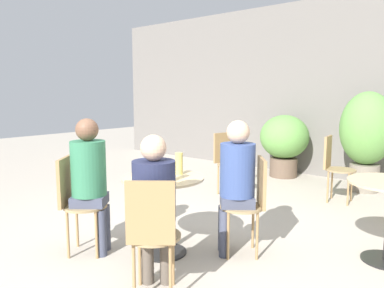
# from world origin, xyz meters

# --- Properties ---
(ground_plane) EXTENTS (20.00, 20.00, 0.00)m
(ground_plane) POSITION_xyz_m (0.00, 0.00, 0.00)
(ground_plane) COLOR #B2A899
(storefront_wall) EXTENTS (10.00, 0.06, 3.00)m
(storefront_wall) POSITION_xyz_m (0.00, 4.18, 1.50)
(storefront_wall) COLOR slate
(storefront_wall) RESTS_ON ground_plane
(cafe_table_near) EXTENTS (0.73, 0.73, 0.70)m
(cafe_table_near) POSITION_xyz_m (-0.08, 0.15, 0.52)
(cafe_table_near) COLOR black
(cafe_table_near) RESTS_ON ground_plane
(bistro_chair_0) EXTENTS (0.44, 0.44, 0.87)m
(bistro_chair_0) POSITION_xyz_m (-0.69, -0.35, 0.52)
(bistro_chair_0) COLOR #997F56
(bistro_chair_0) RESTS_ON ground_plane
(bistro_chair_1) EXTENTS (0.44, 0.44, 0.87)m
(bistro_chair_1) POSITION_xyz_m (0.41, -0.46, 0.52)
(bistro_chair_1) COLOR #997F56
(bistro_chair_1) RESTS_ON ground_plane
(bistro_chair_2) EXTENTS (0.44, 0.44, 0.87)m
(bistro_chair_2) POSITION_xyz_m (0.53, 0.64, 0.52)
(bistro_chair_2) COLOR #997F56
(bistro_chair_2) RESTS_ON ground_plane
(bistro_chair_3) EXTENTS (0.41, 0.39, 0.87)m
(bistro_chair_3) POSITION_xyz_m (-0.80, 2.18, 0.52)
(bistro_chair_3) COLOR #997F56
(bistro_chair_3) RESTS_ON ground_plane
(bistro_chair_4) EXTENTS (0.40, 0.38, 0.87)m
(bistro_chair_4) POSITION_xyz_m (0.50, 2.76, 0.52)
(bistro_chair_4) COLOR #997F56
(bistro_chair_4) RESTS_ON ground_plane
(seated_person_0) EXTENTS (0.39, 0.38, 1.21)m
(seated_person_0) POSITION_xyz_m (-0.58, -0.26, 0.73)
(seated_person_0) COLOR #42475B
(seated_person_0) RESTS_ON ground_plane
(seated_person_1) EXTENTS (0.38, 0.39, 1.15)m
(seated_person_1) POSITION_xyz_m (0.32, -0.35, 0.69)
(seated_person_1) COLOR brown
(seated_person_1) RESTS_ON ground_plane
(seated_person_2) EXTENTS (0.39, 0.38, 1.20)m
(seated_person_2) POSITION_xyz_m (0.42, 0.55, 0.72)
(seated_person_2) COLOR #42475B
(seated_person_2) RESTS_ON ground_plane
(beer_glass_0) EXTENTS (0.06, 0.06, 0.18)m
(beer_glass_0) POSITION_xyz_m (-0.15, -0.02, 0.79)
(beer_glass_0) COLOR silver
(beer_glass_0) RESTS_ON cafe_table_near
(beer_glass_1) EXTENTS (0.07, 0.07, 0.18)m
(beer_glass_1) POSITION_xyz_m (0.08, 0.07, 0.79)
(beer_glass_1) COLOR beige
(beer_glass_1) RESTS_ON cafe_table_near
(beer_glass_2) EXTENTS (0.07, 0.07, 0.20)m
(beer_glass_2) POSITION_xyz_m (-0.05, 0.32, 0.80)
(beer_glass_2) COLOR #DBC65B
(beer_glass_2) RESTS_ON cafe_table_near
(beer_glass_3) EXTENTS (0.07, 0.07, 0.18)m
(beer_glass_3) POSITION_xyz_m (-0.26, 0.17, 0.79)
(beer_glass_3) COLOR silver
(beer_glass_3) RESTS_ON cafe_table_near
(potted_plant_0) EXTENTS (0.82, 0.82, 1.06)m
(potted_plant_0) POSITION_xyz_m (-0.68, 3.72, 0.63)
(potted_plant_0) COLOR brown
(potted_plant_0) RESTS_ON ground_plane
(potted_plant_1) EXTENTS (0.75, 0.75, 1.46)m
(potted_plant_1) POSITION_xyz_m (0.67, 3.60, 0.85)
(potted_plant_1) COLOR slate
(potted_plant_1) RESTS_ON ground_plane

